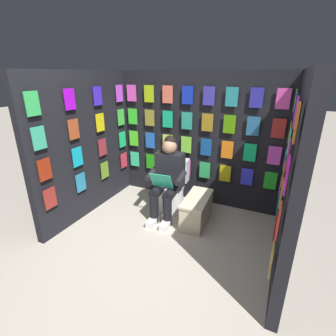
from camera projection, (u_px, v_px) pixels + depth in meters
ground_plane at (132, 278)px, 2.62m from camera, size 30.00×30.00×0.00m
display_wall_back at (198, 139)px, 3.94m from camera, size 2.72×0.14×2.05m
display_wall_left at (293, 176)px, 2.53m from camera, size 0.14×1.94×2.05m
display_wall_right at (86, 145)px, 3.61m from camera, size 0.14×1.94×2.05m
toilet at (173, 189)px, 3.88m from camera, size 0.42×0.57×0.77m
person_reading at (167, 178)px, 3.58m from camera, size 0.55×0.71×1.19m
comic_longbox_near at (197, 210)px, 3.54m from camera, size 0.35×0.72×0.39m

